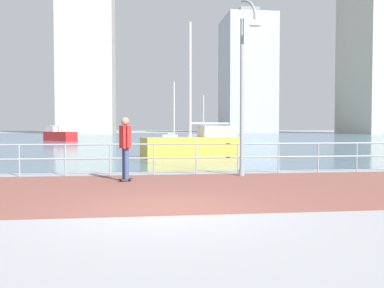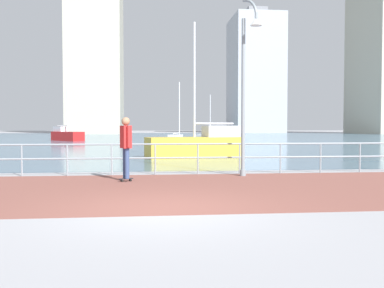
{
  "view_description": "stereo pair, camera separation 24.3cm",
  "coord_description": "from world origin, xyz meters",
  "px_view_note": "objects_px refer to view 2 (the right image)",
  "views": [
    {
      "loc": [
        -0.55,
        -8.21,
        1.59
      ],
      "look_at": [
        0.95,
        3.56,
        1.1
      ],
      "focal_mm": 40.7,
      "sensor_mm": 36.0,
      "label": 1
    },
    {
      "loc": [
        -0.3,
        -8.23,
        1.59
      ],
      "look_at": [
        0.95,
        3.56,
        1.1
      ],
      "focal_mm": 40.7,
      "sensor_mm": 36.0,
      "label": 2
    }
  ],
  "objects_px": {
    "lamppost": "(247,79)",
    "sailboat_navy": "(211,137)",
    "skateboarder": "(126,143)",
    "sailboat_yellow": "(198,145)",
    "sailboat_white": "(67,135)",
    "sailboat_teal": "(179,144)"
  },
  "relations": [
    {
      "from": "skateboarder",
      "to": "sailboat_teal",
      "type": "bearing_deg",
      "value": 80.16
    },
    {
      "from": "lamppost",
      "to": "sailboat_navy",
      "type": "height_order",
      "value": "lamppost"
    },
    {
      "from": "skateboarder",
      "to": "sailboat_yellow",
      "type": "relative_size",
      "value": 0.27
    },
    {
      "from": "lamppost",
      "to": "sailboat_yellow",
      "type": "height_order",
      "value": "sailboat_yellow"
    },
    {
      "from": "sailboat_white",
      "to": "sailboat_teal",
      "type": "distance_m",
      "value": 23.11
    },
    {
      "from": "sailboat_teal",
      "to": "sailboat_yellow",
      "type": "relative_size",
      "value": 0.66
    },
    {
      "from": "sailboat_teal",
      "to": "sailboat_navy",
      "type": "bearing_deg",
      "value": 74.26
    },
    {
      "from": "skateboarder",
      "to": "sailboat_yellow",
      "type": "distance_m",
      "value": 9.82
    },
    {
      "from": "lamppost",
      "to": "sailboat_white",
      "type": "xyz_separation_m",
      "value": [
        -11.76,
        35.18,
        -2.46
      ]
    },
    {
      "from": "lamppost",
      "to": "sailboat_white",
      "type": "height_order",
      "value": "sailboat_white"
    },
    {
      "from": "sailboat_navy",
      "to": "lamppost",
      "type": "bearing_deg",
      "value": -96.55
    },
    {
      "from": "sailboat_teal",
      "to": "sailboat_yellow",
      "type": "distance_m",
      "value": 6.35
    },
    {
      "from": "sailboat_navy",
      "to": "sailboat_yellow",
      "type": "distance_m",
      "value": 22.94
    },
    {
      "from": "lamppost",
      "to": "sailboat_navy",
      "type": "bearing_deg",
      "value": 83.45
    },
    {
      "from": "skateboarder",
      "to": "sailboat_navy",
      "type": "height_order",
      "value": "sailboat_navy"
    },
    {
      "from": "lamppost",
      "to": "skateboarder",
      "type": "bearing_deg",
      "value": -166.53
    },
    {
      "from": "sailboat_teal",
      "to": "sailboat_white",
      "type": "bearing_deg",
      "value": 117.68
    },
    {
      "from": "sailboat_white",
      "to": "sailboat_yellow",
      "type": "bearing_deg",
      "value": -67.3
    },
    {
      "from": "sailboat_white",
      "to": "sailboat_yellow",
      "type": "xyz_separation_m",
      "value": [
        11.21,
        -26.8,
        0.03
      ]
    },
    {
      "from": "skateboarder",
      "to": "sailboat_teal",
      "type": "relative_size",
      "value": 0.41
    },
    {
      "from": "sailboat_navy",
      "to": "sailboat_yellow",
      "type": "height_order",
      "value": "sailboat_yellow"
    },
    {
      "from": "sailboat_navy",
      "to": "sailboat_teal",
      "type": "distance_m",
      "value": 16.87
    }
  ]
}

